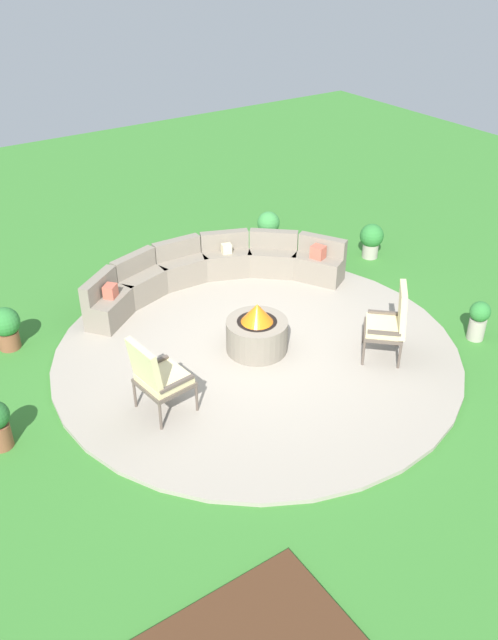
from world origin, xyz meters
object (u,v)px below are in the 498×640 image
Objects in this scene: potted_plant_0 at (268,226)px; potted_plant_3 at (479,319)px; lounge_chair_front_right at (391,321)px; curved_stone_bench at (211,271)px; potted_plant_1 at (371,239)px; lounge_chair_front_left at (157,376)px; potted_plant_4 at (6,326)px; fire_pit at (257,332)px.

potted_plant_0 is 1.07× the size of potted_plant_3.
lounge_chair_front_right is 4.12m from potted_plant_0.
curved_stone_bench is at bearing -153.35° from potted_plant_0.
potted_plant_3 is at bearing -101.45° from potted_plant_1.
potted_plant_3 is (2.49, -3.47, -0.02)m from curved_stone_bench.
lounge_chair_front_right reaches higher than potted_plant_1.
curved_stone_bench is 7.05× the size of potted_plant_3.
lounge_chair_front_right is (1.01, -3.11, 0.28)m from curved_stone_bench.
lounge_chair_front_left is 2.82m from potted_plant_4.
potted_plant_0 is at bearing 129.74° from potted_plant_1.
potted_plant_0 is 4.44m from potted_plant_3.
curved_stone_bench is at bearing 169.48° from potted_plant_1.
fire_pit is at bearing 152.53° from potted_plant_3.
potted_plant_3 is (-0.59, -2.90, -0.03)m from potted_plant_1.
potted_plant_4 is (-3.32, 0.17, 0.01)m from curved_stone_bench.
lounge_chair_front_right reaches higher than curved_stone_bench.
potted_plant_3 is at bearing -27.47° from fire_pit.
curved_stone_bench is at bearing 77.90° from fire_pit.
fire_pit reaches higher than potted_plant_0.
potted_plant_4 is (-4.34, 3.28, -0.27)m from lounge_chair_front_right.
potted_plant_4 is (-5.16, -0.75, -0.01)m from potted_plant_0.
lounge_chair_front_left reaches higher than potted_plant_1.
fire_pit is 1.86m from lounge_chair_front_right.
potted_plant_1 is at bearing 21.62° from fire_pit.
curved_stone_bench is 2.05m from potted_plant_0.
potted_plant_3 is at bearing -32.04° from potted_plant_4.
potted_plant_1 is 6.44m from potted_plant_4.
curved_stone_bench is 3.88× the size of lounge_chair_front_right.
lounge_chair_front_left reaches higher than fire_pit.
lounge_chair_front_right is at bearing 166.52° from potted_plant_3.
lounge_chair_front_left is 1.74× the size of potted_plant_3.
potted_plant_3 is at bearing 70.43° from lounge_chair_front_left.
fire_pit reaches higher than curved_stone_bench.
lounge_chair_front_right is at bearing -37.12° from potted_plant_4.
lounge_chair_front_right is (1.43, -1.16, 0.28)m from fire_pit.
potted_plant_1 is 0.99× the size of potted_plant_4.
lounge_chair_front_left reaches higher than potted_plant_3.
potted_plant_1 is (1.24, -1.49, -0.01)m from potted_plant_0.
lounge_chair_front_left is 3.30m from lounge_chair_front_right.
potted_plant_0 is 1.94m from potted_plant_1.
potted_plant_0 is at bearing 26.65° from curved_stone_bench.
lounge_chair_front_right is 5.44m from potted_plant_4.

